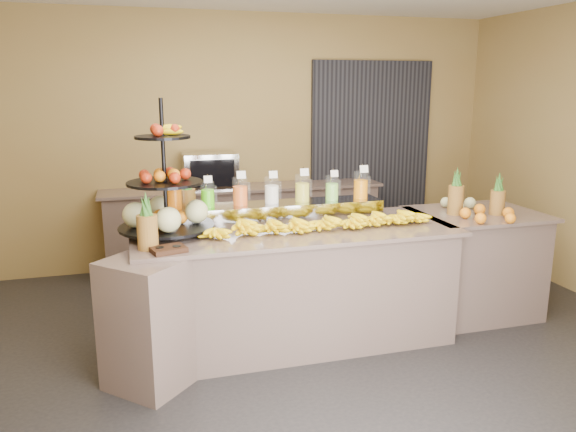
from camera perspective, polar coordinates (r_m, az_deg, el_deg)
name	(u,v)px	position (r m, az deg, el deg)	size (l,w,h in m)	color
ground	(306,355)	(4.43, 1.85, -13.93)	(6.00, 6.00, 0.00)	black
room_envelope	(300,103)	(4.75, 1.25, 11.44)	(6.04, 5.02, 2.82)	olive
buffet_counter	(282,288)	(4.44, -0.57, -7.30)	(2.75, 1.25, 0.93)	gray
right_counter	(473,263)	(5.31, 18.30, -4.51)	(1.08, 0.88, 0.93)	gray
back_ledge	(245,227)	(6.32, -4.39, -1.10)	(3.10, 0.55, 0.93)	gray
pitcher_tray	(272,212)	(4.58, -1.65, 0.39)	(1.85, 0.30, 0.15)	gray
juice_pitcher_orange_a	(174,196)	(4.42, -11.51, 1.99)	(0.12, 0.13, 0.30)	silver
juice_pitcher_green	(208,196)	(4.45, -8.17, 2.04)	(0.11, 0.11, 0.27)	silver
juice_pitcher_orange_b	(240,193)	(4.49, -4.88, 2.35)	(0.12, 0.13, 0.29)	silver
juice_pitcher_milk	(272,192)	(4.55, -1.67, 2.48)	(0.12, 0.12, 0.28)	silver
juice_pitcher_lemon	(302,190)	(4.62, 1.46, 2.69)	(0.12, 0.13, 0.29)	silver
juice_pitcher_lime	(332,189)	(4.70, 4.48, 2.73)	(0.11, 0.11, 0.27)	silver
juice_pitcher_orange_c	(361,186)	(4.80, 7.40, 3.00)	(0.12, 0.13, 0.30)	silver
banana_heap	(323,220)	(4.35, 3.53, -0.41)	(1.86, 0.17, 0.15)	yellow
fruit_stand	(173,201)	(4.25, -11.62, 1.54)	(0.91, 0.91, 1.00)	black
condiment_caddy	(168,249)	(3.84, -12.06, -3.34)	(0.22, 0.17, 0.03)	black
pineapple_left_a	(147,228)	(3.90, -14.11, -1.20)	(0.14, 0.14, 0.40)	brown
pineapple_left_b	(187,202)	(4.62, -10.24, 1.38)	(0.15, 0.15, 0.43)	brown
right_fruit_pile	(481,208)	(5.00, 19.04, 0.79)	(0.48, 0.45, 0.25)	brown
oven_warmer	(210,171)	(6.13, -7.96, 4.60)	(0.57, 0.40, 0.38)	gray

